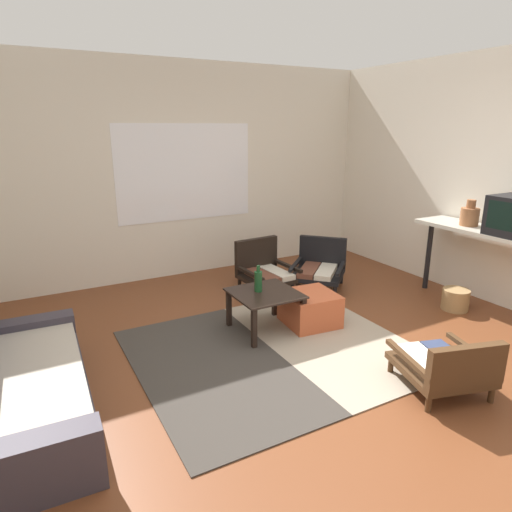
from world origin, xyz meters
TOP-DOWN VIEW (x-y plane):
  - ground_plane at (0.00, 0.00)m, footprint 7.80×7.80m
  - far_wall_with_window at (0.00, 3.06)m, footprint 5.60×0.13m
  - area_rug at (-0.13, 0.55)m, footprint 2.35×2.10m
  - couch at (-2.10, 0.58)m, footprint 0.79×1.85m
  - coffee_table at (0.00, 0.95)m, footprint 0.61×0.60m
  - armchair_by_window at (0.57, 1.95)m, footprint 0.62×0.63m
  - armchair_striped_foreground at (0.66, -0.59)m, footprint 0.73×0.75m
  - armchair_corner at (1.22, 1.73)m, footprint 0.86×0.85m
  - ottoman_orange at (0.47, 0.86)m, footprint 0.53×0.53m
  - console_shelf at (2.33, 0.21)m, footprint 0.48×1.78m
  - clay_vase at (2.33, 0.56)m, footprint 0.19×0.19m
  - glass_bottle at (-0.04, 1.00)m, footprint 0.08×0.08m
  - wicker_basket at (2.07, 0.42)m, footprint 0.28×0.28m

SIDE VIEW (x-z plane):
  - ground_plane at x=0.00m, z-range 0.00..0.00m
  - area_rug at x=-0.13m, z-range 0.00..0.01m
  - wicker_basket at x=2.07m, z-range 0.00..0.23m
  - ottoman_orange at x=0.47m, z-range 0.00..0.33m
  - couch at x=-2.10m, z-range -0.13..0.56m
  - armchair_striped_foreground at x=0.66m, z-range -0.02..0.46m
  - armchair_corner at x=1.22m, z-range -0.03..0.55m
  - armchair_by_window at x=0.57m, z-range -0.04..0.56m
  - coffee_table at x=0.00m, z-range 0.13..0.53m
  - glass_bottle at x=-0.04m, z-range 0.38..0.63m
  - console_shelf at x=2.33m, z-range 0.35..1.23m
  - clay_vase at x=2.33m, z-range 0.85..1.13m
  - far_wall_with_window at x=0.00m, z-range 0.00..2.70m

